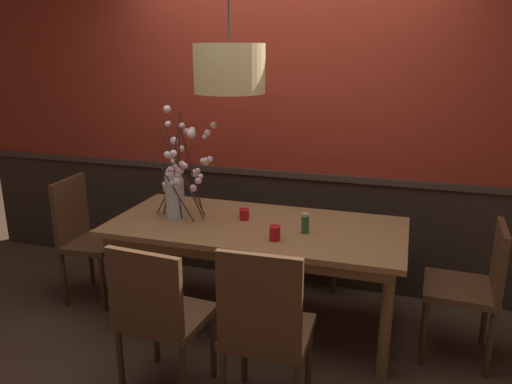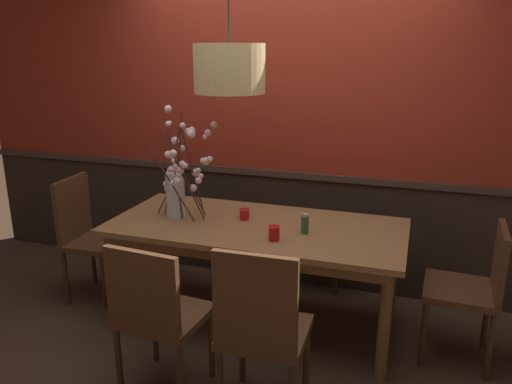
{
  "view_description": "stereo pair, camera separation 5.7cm",
  "coord_description": "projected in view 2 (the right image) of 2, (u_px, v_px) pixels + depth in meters",
  "views": [
    {
      "loc": [
        0.94,
        -3.0,
        1.89
      ],
      "look_at": [
        0.0,
        0.0,
        0.98
      ],
      "focal_mm": 34.67,
      "sensor_mm": 36.0,
      "label": 1
    },
    {
      "loc": [
        0.99,
        -2.98,
        1.89
      ],
      "look_at": [
        0.0,
        0.0,
        0.98
      ],
      "focal_mm": 34.67,
      "sensor_mm": 36.0,
      "label": 2
    }
  ],
  "objects": [
    {
      "name": "candle_holder_nearer_center",
      "position": [
        274.0,
        233.0,
        3.04
      ],
      "size": [
        0.07,
        0.07,
        0.09
      ],
      "color": "red",
      "rests_on": "dining_table"
    },
    {
      "name": "condiment_bottle",
      "position": [
        305.0,
        224.0,
        3.15
      ],
      "size": [
        0.05,
        0.05,
        0.13
      ],
      "color": "#2D5633",
      "rests_on": "dining_table"
    },
    {
      "name": "chair_head_west_end",
      "position": [
        86.0,
        232.0,
        3.8
      ],
      "size": [
        0.41,
        0.45,
        0.96
      ],
      "color": "#4C301C",
      "rests_on": "ground"
    },
    {
      "name": "vase_with_blossoms",
      "position": [
        178.0,
        183.0,
        3.4
      ],
      "size": [
        0.49,
        0.39,
        0.77
      ],
      "color": "silver",
      "rests_on": "dining_table"
    },
    {
      "name": "pendant_lamp",
      "position": [
        230.0,
        69.0,
        3.03
      ],
      "size": [
        0.44,
        0.44,
        1.01
      ],
      "color": "tan"
    },
    {
      "name": "chair_near_side_right",
      "position": [
        261.0,
        326.0,
        2.48
      ],
      "size": [
        0.45,
        0.44,
        0.99
      ],
      "color": "#4C301C",
      "rests_on": "ground"
    },
    {
      "name": "back_wall",
      "position": [
        288.0,
        125.0,
        3.89
      ],
      "size": [
        5.73,
        0.14,
        2.64
      ],
      "color": "#2D2119",
      "rests_on": "ground"
    },
    {
      "name": "dining_table",
      "position": [
        256.0,
        235.0,
        3.35
      ],
      "size": [
        1.98,
        0.91,
        0.75
      ],
      "color": "olive",
      "rests_on": "ground"
    },
    {
      "name": "chair_head_east_end",
      "position": [
        474.0,
        285.0,
        2.99
      ],
      "size": [
        0.45,
        0.45,
        0.89
      ],
      "color": "#4C301C",
      "rests_on": "ground"
    },
    {
      "name": "chair_near_side_left",
      "position": [
        156.0,
        311.0,
        2.67
      ],
      "size": [
        0.49,
        0.44,
        0.92
      ],
      "color": "#4C301C",
      "rests_on": "ground"
    },
    {
      "name": "ground_plane",
      "position": [
        256.0,
        323.0,
        3.54
      ],
      "size": [
        24.0,
        24.0,
        0.0
      ],
      "primitive_type": "plane",
      "color": "#422D1E"
    },
    {
      "name": "candle_holder_nearer_edge",
      "position": [
        245.0,
        214.0,
        3.41
      ],
      "size": [
        0.07,
        0.07,
        0.08
      ],
      "color": "red",
      "rests_on": "dining_table"
    },
    {
      "name": "chair_far_side_right",
      "position": [
        319.0,
        220.0,
        4.08
      ],
      "size": [
        0.43,
        0.4,
        0.95
      ],
      "color": "#4C301C",
      "rests_on": "ground"
    }
  ]
}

